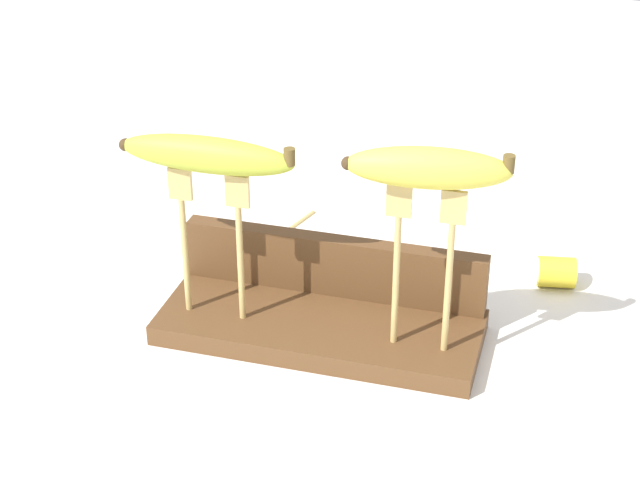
% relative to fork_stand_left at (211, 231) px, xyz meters
% --- Properties ---
extents(ground_plane, '(3.00, 3.00, 0.00)m').
position_rel_fork_stand_left_xyz_m(ground_plane, '(0.12, 0.02, -0.13)').
color(ground_plane, silver).
extents(wooden_board, '(0.36, 0.14, 0.02)m').
position_rel_fork_stand_left_xyz_m(wooden_board, '(0.12, 0.02, -0.12)').
color(wooden_board, brown).
rests_on(wooden_board, ground).
extents(board_backstop, '(0.35, 0.02, 0.07)m').
position_rel_fork_stand_left_xyz_m(board_backstop, '(0.12, 0.08, -0.07)').
color(board_backstop, brown).
rests_on(board_backstop, wooden_board).
extents(fork_stand_left, '(0.09, 0.01, 0.18)m').
position_rel_fork_stand_left_xyz_m(fork_stand_left, '(0.00, 0.00, 0.00)').
color(fork_stand_left, tan).
rests_on(fork_stand_left, wooden_board).
extents(fork_stand_right, '(0.08, 0.01, 0.19)m').
position_rel_fork_stand_left_xyz_m(fork_stand_right, '(0.23, -0.00, 0.01)').
color(fork_stand_right, tan).
rests_on(fork_stand_right, wooden_board).
extents(banana_raised_left, '(0.20, 0.04, 0.04)m').
position_rel_fork_stand_left_xyz_m(banana_raised_left, '(-0.00, 0.00, 0.09)').
color(banana_raised_left, '#B2C138').
rests_on(banana_raised_left, fork_stand_left).
extents(banana_raised_right, '(0.17, 0.06, 0.04)m').
position_rel_fork_stand_left_xyz_m(banana_raised_right, '(0.23, -0.00, 0.10)').
color(banana_raised_right, '#DBD147').
rests_on(banana_raised_right, fork_stand_right).
extents(fork_fallen_near, '(0.07, 0.19, 0.01)m').
position_rel_fork_stand_left_xyz_m(fork_fallen_near, '(-0.01, 0.19, -0.13)').
color(fork_fallen_near, tan).
rests_on(fork_fallen_near, ground).
extents(banana_chunk_near, '(0.05, 0.04, 0.04)m').
position_rel_fork_stand_left_xyz_m(banana_chunk_near, '(0.36, 0.21, -0.11)').
color(banana_chunk_near, yellow).
rests_on(banana_chunk_near, ground).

